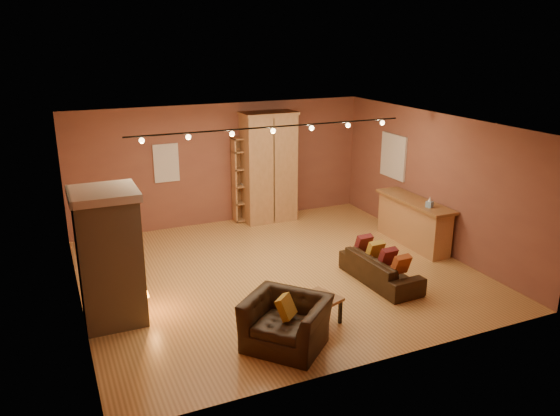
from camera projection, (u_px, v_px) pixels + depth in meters
name	position (u px, v px, depth m)	size (l,w,h in m)	color
floor	(278.00, 272.00, 10.28)	(7.00, 7.00, 0.00)	#AC773D
ceiling	(278.00, 124.00, 9.43)	(7.00, 7.00, 0.00)	brown
back_wall	(222.00, 164.00, 12.69)	(7.00, 0.02, 2.80)	brown
left_wall	(72.00, 228.00, 8.51)	(0.02, 6.50, 2.80)	brown
right_wall	(434.00, 181.00, 11.20)	(0.02, 6.50, 2.80)	brown
fireplace	(110.00, 257.00, 8.27)	(1.01, 0.98, 2.12)	tan
back_window	(166.00, 163.00, 12.13)	(0.56, 0.04, 0.86)	silver
bookcase	(249.00, 178.00, 12.95)	(0.83, 0.32, 2.03)	tan
armoire	(269.00, 167.00, 12.83)	(1.27, 0.72, 2.60)	tan
bar_counter	(413.00, 222.00, 11.51)	(0.56, 2.07, 0.99)	tan
tissue_box	(430.00, 203.00, 10.86)	(0.15, 0.15, 0.22)	#82ABD0
right_window	(393.00, 156.00, 12.34)	(0.05, 0.90, 1.00)	silver
loveseat	(381.00, 264.00, 9.78)	(0.59, 1.75, 0.74)	black
armchair	(286.00, 315.00, 7.72)	(1.29, 1.32, 0.98)	black
coffee_table	(319.00, 301.00, 8.37)	(0.72, 0.72, 0.43)	#956336
track_rail	(273.00, 129.00, 9.64)	(5.20, 0.09, 0.13)	black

